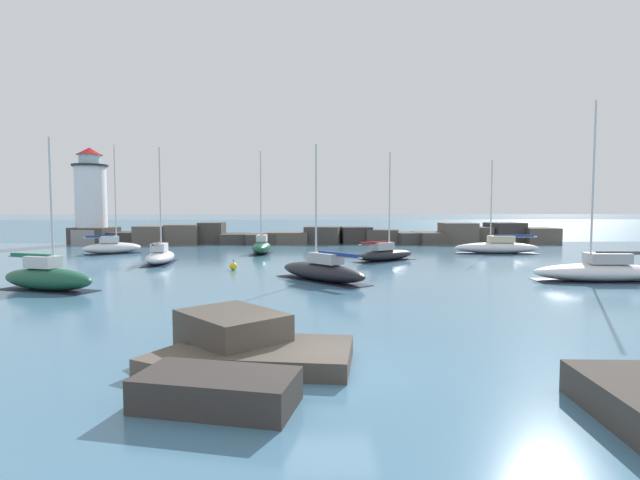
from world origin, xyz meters
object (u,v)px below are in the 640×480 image
(sailboat_moored_5, at_px, (601,271))
(sailboat_moored_1, at_px, (47,277))
(sailboat_moored_2, at_px, (322,270))
(sailboat_moored_7, at_px, (112,247))
(lighthouse, at_px, (91,203))
(sailboat_moored_0, at_px, (385,254))
(sailboat_moored_3, at_px, (160,256))
(mooring_buoy_orange_near, at_px, (233,266))
(sailboat_moored_6, at_px, (262,246))
(sailboat_moored_4, at_px, (497,247))

(sailboat_moored_5, bearing_deg, sailboat_moored_1, -175.87)
(sailboat_moored_2, distance_m, sailboat_moored_7, 27.05)
(lighthouse, xyz_separation_m, sailboat_moored_1, (12.17, -34.76, -4.29))
(sailboat_moored_0, distance_m, sailboat_moored_2, 12.64)
(lighthouse, distance_m, sailboat_moored_3, 26.70)
(sailboat_moored_2, bearing_deg, mooring_buoy_orange_near, 138.66)
(sailboat_moored_5, bearing_deg, sailboat_moored_3, 160.48)
(sailboat_moored_3, height_order, sailboat_moored_7, sailboat_moored_7)
(sailboat_moored_0, distance_m, sailboat_moored_6, 12.79)
(lighthouse, xyz_separation_m, sailboat_moored_6, (22.02, -13.82, -4.29))
(sailboat_moored_7, bearing_deg, sailboat_moored_1, -77.68)
(lighthouse, relative_size, sailboat_moored_7, 1.12)
(sailboat_moored_1, xyz_separation_m, sailboat_moored_2, (15.08, 2.99, -0.06))
(sailboat_moored_3, height_order, sailboat_moored_5, sailboat_moored_5)
(sailboat_moored_3, xyz_separation_m, mooring_buoy_orange_near, (6.46, -4.38, -0.34))
(sailboat_moored_2, relative_size, mooring_buoy_orange_near, 11.19)
(sailboat_moored_3, bearing_deg, sailboat_moored_7, 129.46)
(sailboat_moored_2, relative_size, sailboat_moored_3, 0.90)
(sailboat_moored_2, distance_m, sailboat_moored_3, 16.03)
(sailboat_moored_0, xyz_separation_m, sailboat_moored_2, (-5.69, -11.29, 0.06))
(lighthouse, distance_m, sailboat_moored_0, 39.03)
(sailboat_moored_3, relative_size, sailboat_moored_6, 0.95)
(sailboat_moored_3, height_order, mooring_buoy_orange_near, sailboat_moored_3)
(sailboat_moored_6, bearing_deg, sailboat_moored_7, 177.96)
(lighthouse, relative_size, sailboat_moored_2, 1.41)
(sailboat_moored_4, xyz_separation_m, sailboat_moored_5, (-0.71, -18.21, 0.00))
(sailboat_moored_3, xyz_separation_m, sailboat_moored_5, (29.66, -10.51, 0.03))
(sailboat_moored_3, xyz_separation_m, sailboat_moored_4, (30.37, 7.70, 0.03))
(sailboat_moored_1, xyz_separation_m, sailboat_moored_4, (32.78, 20.53, -0.07))
(lighthouse, bearing_deg, sailboat_moored_6, -32.12)
(sailboat_moored_7, bearing_deg, mooring_buoy_orange_near, -43.81)
(mooring_buoy_orange_near, bearing_deg, sailboat_moored_6, 85.57)
(lighthouse, height_order, sailboat_moored_2, lighthouse)
(sailboat_moored_0, relative_size, sailboat_moored_4, 1.01)
(sailboat_moored_2, bearing_deg, sailboat_moored_5, -2.27)
(sailboat_moored_3, bearing_deg, mooring_buoy_orange_near, -34.15)
(mooring_buoy_orange_near, bearing_deg, sailboat_moored_2, -41.34)
(sailboat_moored_0, distance_m, sailboat_moored_1, 25.20)
(lighthouse, xyz_separation_m, mooring_buoy_orange_near, (21.05, -26.31, -4.72))
(sailboat_moored_1, xyz_separation_m, sailboat_moored_7, (-4.69, 21.45, -0.04))
(sailboat_moored_2, relative_size, sailboat_moored_4, 0.93)
(sailboat_moored_5, bearing_deg, sailboat_moored_4, 87.77)
(sailboat_moored_5, distance_m, mooring_buoy_orange_near, 24.00)
(sailboat_moored_0, bearing_deg, sailboat_moored_7, 164.25)
(mooring_buoy_orange_near, bearing_deg, sailboat_moored_4, 26.81)
(lighthouse, distance_m, sailboat_moored_6, 26.35)
(lighthouse, distance_m, sailboat_moored_5, 55.04)
(sailboat_moored_1, height_order, sailboat_moored_5, sailboat_moored_5)
(lighthouse, relative_size, sailboat_moored_4, 1.30)
(sailboat_moored_1, height_order, sailboat_moored_6, sailboat_moored_6)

